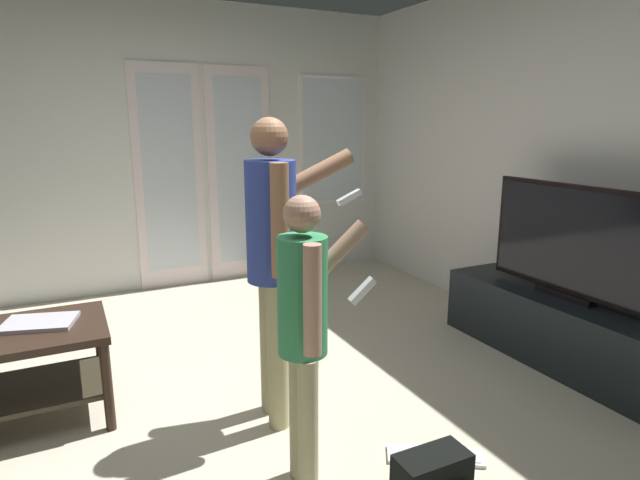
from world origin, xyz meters
TOP-DOWN VIEW (x-y plane):
  - ground_plane at (0.00, 0.00)m, footprint 5.25×5.22m
  - wall_back_with_doors at (0.12, 2.57)m, footprint 5.25×0.09m
  - wall_right_plain at (2.59, 0.00)m, footprint 0.06×5.22m
  - coffee_table at (-0.86, 0.51)m, footprint 0.94×0.59m
  - tv_stand at (2.25, -0.22)m, footprint 0.45×1.65m
  - flat_screen_tv at (2.24, -0.22)m, footprint 0.08×1.15m
  - person_adult at (0.37, -0.02)m, footprint 0.69×0.42m
  - person_child at (0.29, -0.57)m, footprint 0.49×0.34m
  - loose_keyboard at (0.90, -0.67)m, footprint 0.44×0.34m
  - laptop_closed at (-0.71, 0.54)m, footprint 0.39×0.32m

SIDE VIEW (x-z plane):
  - ground_plane at x=0.00m, z-range -0.02..0.00m
  - loose_keyboard at x=0.90m, z-range 0.00..0.02m
  - tv_stand at x=2.25m, z-range 0.00..0.44m
  - coffee_table at x=-0.86m, z-range 0.11..0.62m
  - laptop_closed at x=-0.71m, z-range 0.51..0.53m
  - person_child at x=0.29m, z-range 0.12..1.38m
  - flat_screen_tv at x=2.24m, z-range 0.44..1.16m
  - person_adult at x=0.37m, z-range 0.16..1.71m
  - wall_back_with_doors at x=0.12m, z-range -0.04..2.58m
  - wall_right_plain at x=2.59m, z-range 0.00..2.58m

